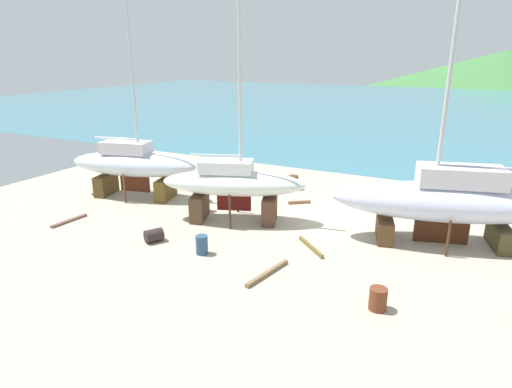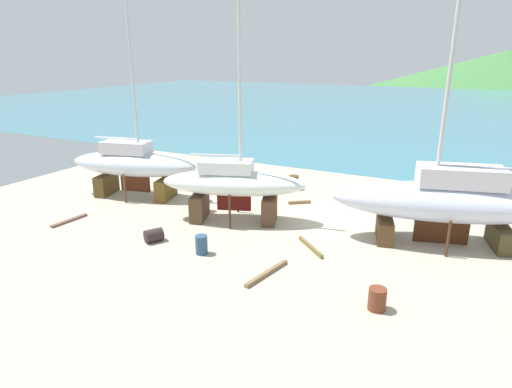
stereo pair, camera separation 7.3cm
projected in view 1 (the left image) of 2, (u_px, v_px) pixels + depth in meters
ground_plane at (324, 228)px, 22.71m from camera, size 43.63×43.63×0.00m
sea_water at (440, 108)px, 72.44m from camera, size 170.74×95.57×0.01m
headland_hill at (503, 78)px, 162.97m from camera, size 142.30×142.30×19.84m
sailboat_large_starboard at (133, 164)px, 27.06m from camera, size 8.50×4.27×14.41m
sailboat_far_slipway at (233, 184)px, 23.13m from camera, size 7.94×4.79×11.54m
sailboat_mid_port at (446, 200)px, 20.24m from camera, size 10.62×5.39×15.91m
worker at (201, 196)px, 24.90m from camera, size 0.26×0.45×1.74m
barrel_tipped_right at (293, 182)px, 29.03m from camera, size 0.75×0.75×0.93m
barrel_by_slipway at (250, 180)px, 29.62m from camera, size 0.65×0.65×0.94m
barrel_tipped_left at (202, 245)px, 19.63m from camera, size 0.66×0.66×0.87m
barrel_ochre at (378, 299)px, 15.34m from camera, size 0.86×0.86×0.81m
barrel_rust_near at (154, 235)px, 20.93m from camera, size 0.96×1.03×0.63m
timber_short_cross at (267, 273)px, 17.82m from camera, size 0.67×2.68×0.17m
timber_short_skew at (69, 221)px, 23.48m from camera, size 0.37×2.17×0.12m
timber_long_fore at (311, 247)px, 20.22m from camera, size 1.75×1.64×0.18m
timber_plank_far at (299, 202)px, 26.32m from camera, size 1.17×0.94×0.18m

